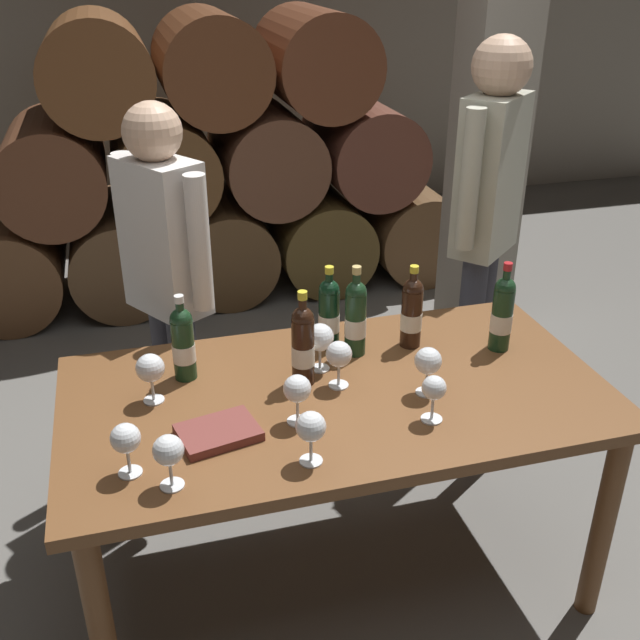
% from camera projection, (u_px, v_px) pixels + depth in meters
% --- Properties ---
extents(ground_plane, '(14.00, 14.00, 0.00)m').
position_uv_depth(ground_plane, '(335.00, 569.00, 2.66)').
color(ground_plane, '#66635E').
extents(cellar_back_wall, '(10.00, 0.24, 2.80)m').
position_uv_depth(cellar_back_wall, '(180.00, 34.00, 5.63)').
color(cellar_back_wall, gray).
rests_on(cellar_back_wall, ground_plane).
extents(barrel_stack, '(3.12, 0.90, 1.69)m').
position_uv_depth(barrel_stack, '(216.00, 173.00, 4.55)').
color(barrel_stack, brown).
rests_on(barrel_stack, ground_plane).
extents(stone_pillar, '(0.32, 0.32, 2.60)m').
position_uv_depth(stone_pillar, '(492.00, 101.00, 3.75)').
color(stone_pillar, gray).
rests_on(stone_pillar, ground_plane).
extents(dining_table, '(1.70, 0.90, 0.76)m').
position_uv_depth(dining_table, '(337.00, 415.00, 2.35)').
color(dining_table, brown).
rests_on(dining_table, ground_plane).
extents(wine_bottle_0, '(0.07, 0.07, 0.30)m').
position_uv_depth(wine_bottle_0, '(329.00, 313.00, 2.51)').
color(wine_bottle_0, black).
rests_on(wine_bottle_0, dining_table).
extents(wine_bottle_1, '(0.07, 0.07, 0.32)m').
position_uv_depth(wine_bottle_1, '(502.00, 313.00, 2.49)').
color(wine_bottle_1, '#19381E').
rests_on(wine_bottle_1, dining_table).
extents(wine_bottle_2, '(0.07, 0.07, 0.30)m').
position_uv_depth(wine_bottle_2, '(412.00, 312.00, 2.52)').
color(wine_bottle_2, black).
rests_on(wine_bottle_2, dining_table).
extents(wine_bottle_3, '(0.07, 0.07, 0.32)m').
position_uv_depth(wine_bottle_3, '(303.00, 345.00, 2.29)').
color(wine_bottle_3, black).
rests_on(wine_bottle_3, dining_table).
extents(wine_bottle_4, '(0.07, 0.07, 0.29)m').
position_uv_depth(wine_bottle_4, '(183.00, 343.00, 2.33)').
color(wine_bottle_4, '#19381E').
rests_on(wine_bottle_4, dining_table).
extents(wine_bottle_5, '(0.07, 0.07, 0.32)m').
position_uv_depth(wine_bottle_5, '(356.00, 317.00, 2.46)').
color(wine_bottle_5, '#19381E').
rests_on(wine_bottle_5, dining_table).
extents(wine_glass_0, '(0.09, 0.09, 0.16)m').
position_uv_depth(wine_glass_0, '(150.00, 369.00, 2.21)').
color(wine_glass_0, white).
rests_on(wine_glass_0, dining_table).
extents(wine_glass_1, '(0.09, 0.09, 0.16)m').
position_uv_depth(wine_glass_1, '(320.00, 338.00, 2.38)').
color(wine_glass_1, white).
rests_on(wine_glass_1, dining_table).
extents(wine_glass_2, '(0.08, 0.08, 0.16)m').
position_uv_depth(wine_glass_2, '(339.00, 355.00, 2.29)').
color(wine_glass_2, white).
rests_on(wine_glass_2, dining_table).
extents(wine_glass_3, '(0.08, 0.08, 0.16)m').
position_uv_depth(wine_glass_3, '(297.00, 390.00, 2.11)').
color(wine_glass_3, white).
rests_on(wine_glass_3, dining_table).
extents(wine_glass_4, '(0.08, 0.08, 0.15)m').
position_uv_depth(wine_glass_4, '(168.00, 452.00, 1.85)').
color(wine_glass_4, white).
rests_on(wine_glass_4, dining_table).
extents(wine_glass_5, '(0.07, 0.07, 0.15)m').
position_uv_depth(wine_glass_5, '(434.00, 390.00, 2.12)').
color(wine_glass_5, white).
rests_on(wine_glass_5, dining_table).
extents(wine_glass_6, '(0.08, 0.08, 0.15)m').
position_uv_depth(wine_glass_6, '(126.00, 440.00, 1.90)').
color(wine_glass_6, white).
rests_on(wine_glass_6, dining_table).
extents(wine_glass_7, '(0.08, 0.08, 0.16)m').
position_uv_depth(wine_glass_7, '(311.00, 428.00, 1.94)').
color(wine_glass_7, white).
rests_on(wine_glass_7, dining_table).
extents(wine_glass_8, '(0.08, 0.08, 0.16)m').
position_uv_depth(wine_glass_8, '(428.00, 362.00, 2.25)').
color(wine_glass_8, white).
rests_on(wine_glass_8, dining_table).
extents(tasting_notebook, '(0.25, 0.20, 0.03)m').
position_uv_depth(tasting_notebook, '(218.00, 433.00, 2.09)').
color(tasting_notebook, brown).
rests_on(tasting_notebook, dining_table).
extents(sommelier_presenting, '(0.39, 0.35, 1.72)m').
position_uv_depth(sommelier_presenting, '(487.00, 207.00, 3.03)').
color(sommelier_presenting, '#383842').
rests_on(sommelier_presenting, ground_plane).
extents(taster_seated_left, '(0.32, 0.43, 1.54)m').
position_uv_depth(taster_seated_left, '(166.00, 271.00, 2.75)').
color(taster_seated_left, '#383842').
rests_on(taster_seated_left, ground_plane).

